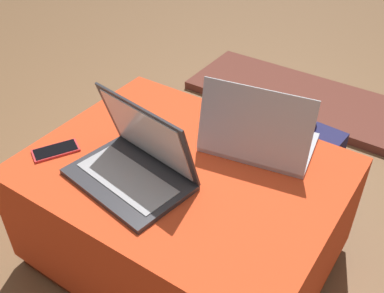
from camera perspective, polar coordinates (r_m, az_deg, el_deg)
ground_plane at (r=1.72m, az=-0.94°, el=-13.60°), size 14.00×14.00×0.00m
ottoman at (r=1.56m, az=-1.02°, el=-8.54°), size 0.97×0.75×0.43m
laptop_near at (r=1.35m, az=-7.29°, el=-2.17°), size 0.40×0.30×0.25m
laptop_far at (r=1.46m, az=8.34°, el=1.27°), size 0.39×0.30×0.25m
cell_phone at (r=1.53m, az=-16.93°, el=-0.49°), size 0.13×0.16×0.01m
backpack at (r=1.84m, az=13.38°, el=-2.80°), size 0.29×0.21×0.45m
fireplace_hearth at (r=2.59m, az=15.22°, el=5.51°), size 1.40×0.50×0.04m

